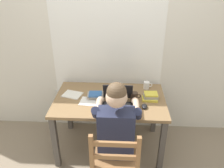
{
  "coord_description": "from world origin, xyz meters",
  "views": [
    {
      "loc": [
        0.14,
        -2.24,
        2.1
      ],
      "look_at": [
        0.03,
        -0.05,
        0.94
      ],
      "focal_mm": 36.32,
      "sensor_mm": 36.0,
      "label": 1
    }
  ],
  "objects": [
    {
      "name": "coffee_mug_dark",
      "position": [
        0.28,
        -0.01,
        0.77
      ],
      "size": [
        0.12,
        0.08,
        0.1
      ],
      "color": "#38281E",
      "rests_on": "desk"
    },
    {
      "name": "laptop",
      "position": [
        0.09,
        -0.13,
        0.78
      ],
      "size": [
        0.33,
        0.32,
        0.22
      ],
      "color": "black",
      "rests_on": "desk"
    },
    {
      "name": "book_stack_main",
      "position": [
        -0.17,
        0.01,
        0.76
      ],
      "size": [
        0.19,
        0.16,
        0.07
      ],
      "color": "gray",
      "rests_on": "desk"
    },
    {
      "name": "book_stack_side",
      "position": [
        0.47,
        0.01,
        0.76
      ],
      "size": [
        0.18,
        0.14,
        0.08
      ],
      "color": "gold",
      "rests_on": "desk"
    },
    {
      "name": "desk",
      "position": [
        0.0,
        0.0,
        0.63
      ],
      "size": [
        1.28,
        0.79,
        0.72
      ],
      "color": "olive",
      "rests_on": "ground"
    },
    {
      "name": "coffee_mug_white",
      "position": [
        0.45,
        0.27,
        0.77
      ],
      "size": [
        0.11,
        0.07,
        0.09
      ],
      "color": "white",
      "rests_on": "desk"
    },
    {
      "name": "computer_mouse",
      "position": [
        0.39,
        -0.17,
        0.74
      ],
      "size": [
        0.06,
        0.1,
        0.03
      ],
      "primitive_type": "ellipsoid",
      "color": "black",
      "rests_on": "desk"
    },
    {
      "name": "seated_person",
      "position": [
        0.09,
        -0.47,
        0.68
      ],
      "size": [
        0.5,
        0.6,
        1.23
      ],
      "color": "#232842",
      "rests_on": "ground"
    },
    {
      "name": "wooden_chair",
      "position": [
        0.09,
        -0.75,
        0.45
      ],
      "size": [
        0.42,
        0.42,
        0.93
      ],
      "color": "olive",
      "rests_on": "ground"
    },
    {
      "name": "paper_pile_back_corner",
      "position": [
        -0.2,
        -0.08,
        0.73
      ],
      "size": [
        0.27,
        0.21,
        0.0
      ],
      "primitive_type": "cube",
      "rotation": [
        0.0,
        0.0,
        -0.1
      ],
      "color": "white",
      "rests_on": "desk"
    },
    {
      "name": "paper_pile_near_laptop",
      "position": [
        -0.45,
        0.06,
        0.73
      ],
      "size": [
        0.25,
        0.22,
        0.01
      ],
      "primitive_type": "cube",
      "rotation": [
        0.0,
        0.0,
        -0.28
      ],
      "color": "silver",
      "rests_on": "desk"
    },
    {
      "name": "back_wall",
      "position": [
        -0.0,
        0.47,
        1.29
      ],
      "size": [
        6.0,
        0.08,
        2.6
      ],
      "color": "silver",
      "rests_on": "ground"
    },
    {
      "name": "ground_plane",
      "position": [
        0.0,
        0.0,
        0.0
      ],
      "size": [
        8.0,
        8.0,
        0.0
      ],
      "primitive_type": "plane",
      "color": "gray"
    }
  ]
}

